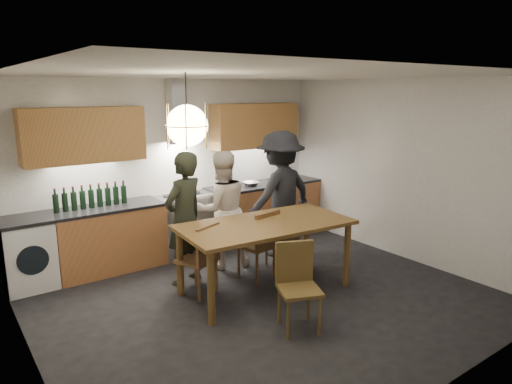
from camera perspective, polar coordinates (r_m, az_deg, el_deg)
ground at (r=5.63m, az=0.91°, el=-12.98°), size 5.00×5.00×0.00m
room_shell at (r=5.13m, az=0.98°, el=4.47°), size 5.02×4.52×2.61m
counter_run at (r=7.04m, az=-8.50°, el=-3.89°), size 5.00×0.62×0.90m
range_stove at (r=7.02m, az=-8.65°, el=-3.99°), size 0.90×0.60×0.92m
wall_fixtures at (r=6.87m, az=-9.52°, el=7.77°), size 4.30×0.54×1.10m
pendant_lamp at (r=4.47m, az=-8.62°, el=8.20°), size 0.43×0.43×0.70m
dining_table at (r=5.53m, az=1.19°, el=-4.86°), size 2.15×1.20×0.87m
chair_back_left at (r=5.52m, az=-6.78°, el=-7.83°), size 0.52×0.52×0.89m
chair_back_mid at (r=5.92m, az=0.72°, el=-6.09°), size 0.48×0.48×0.93m
chair_back_right at (r=6.21m, az=3.39°, el=-5.65°), size 0.49×0.49×0.85m
chair_front at (r=4.83m, az=5.14°, el=-10.84°), size 0.53×0.53×0.90m
person_left at (r=5.82m, az=-8.92°, el=-3.31°), size 0.72×0.60×1.70m
person_mid at (r=6.32m, az=-4.33°, el=-2.23°), size 0.91×0.77×1.64m
person_right at (r=6.72m, az=3.04°, el=-0.30°), size 1.27×0.82×1.86m
mixing_bowl at (r=7.47m, az=-0.65°, el=1.05°), size 0.27×0.27×0.07m
stock_pot at (r=7.75m, az=2.44°, el=1.72°), size 0.22×0.22×0.14m
wine_bottles at (r=6.44m, az=-19.92°, el=-0.50°), size 0.96×0.07×0.31m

